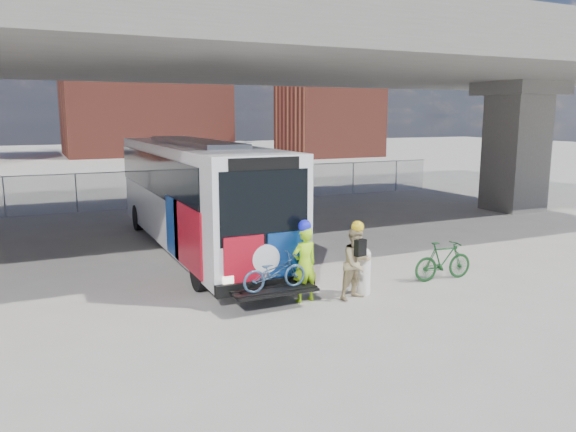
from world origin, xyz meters
TOP-DOWN VIEW (x-y plane):
  - ground at (0.00, 0.00)m, footprint 160.00×160.00m
  - bus at (-2.00, 2.49)m, footprint 2.67×12.90m
  - overpass at (0.00, 4.00)m, footprint 40.00×16.00m
  - chainlink_fence at (0.00, 12.00)m, footprint 30.00×0.06m
  - brick_buildings at (1.23, 48.23)m, footprint 54.00×22.00m
  - smokestack at (14.00, 55.00)m, footprint 2.20×2.20m
  - bollard at (0.54, -3.96)m, footprint 0.31×0.31m
  - cyclist_hivis at (-1.10, -3.84)m, footprint 0.72×0.53m
  - cyclist_tan at (0.14, -4.23)m, footprint 0.99×0.85m
  - bike_parked at (3.16, -3.84)m, footprint 1.83×0.63m

SIDE VIEW (x-z plane):
  - ground at x=0.00m, z-range 0.00..0.00m
  - bike_parked at x=3.16m, z-range 0.00..1.08m
  - bollard at x=0.54m, z-range 0.04..1.22m
  - cyclist_tan at x=0.14m, z-range -0.06..1.91m
  - cyclist_hivis at x=-1.10m, z-range -0.04..1.98m
  - chainlink_fence at x=0.00m, z-range -13.58..16.42m
  - bus at x=-2.00m, z-range 0.26..3.95m
  - brick_buildings at x=1.23m, z-range -0.58..11.42m
  - overpass at x=0.00m, z-range 2.57..10.52m
  - smokestack at x=14.00m, z-range 0.00..25.00m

